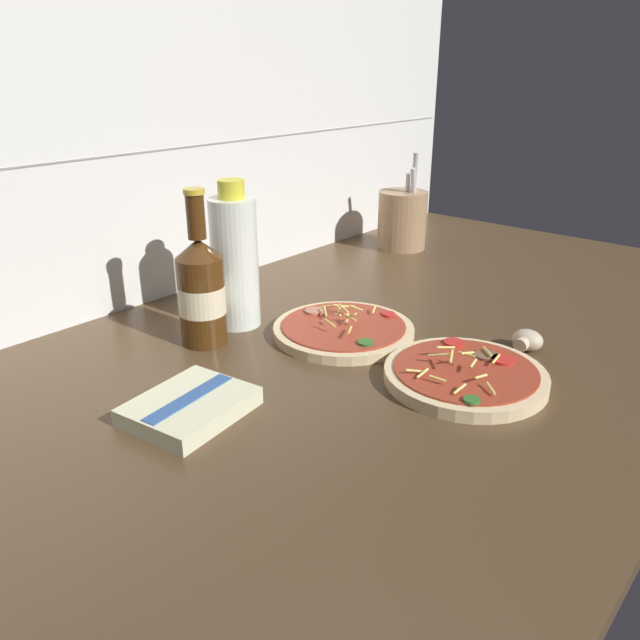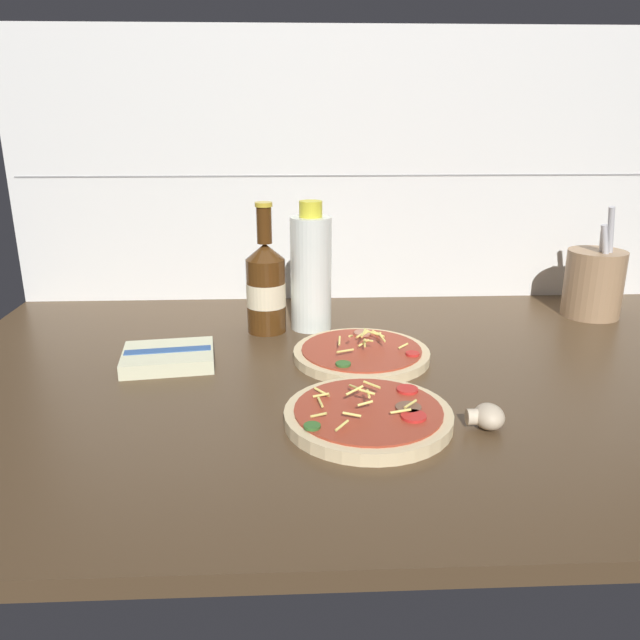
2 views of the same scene
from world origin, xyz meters
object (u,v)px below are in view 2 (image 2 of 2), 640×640
Objects in this scene: pizza_near at (368,416)px; pizza_far at (361,354)px; dish_towel at (168,357)px; oil_bottle at (311,271)px; beer_bottle at (266,286)px; utensil_crock at (594,283)px; mushroom_left at (487,417)px.

pizza_near is 23.43cm from pizza_far.
oil_bottle is at bearing 35.95° from dish_towel.
pizza_far is 32.75cm from dish_towel.
beer_bottle is (-16.77, 15.39, 8.06)cm from pizza_far.
pizza_near is 69.47cm from utensil_crock.
pizza_far is 0.94× the size of beer_bottle.
beer_bottle is 1.07× the size of utensil_crock.
pizza_near is 0.93× the size of beer_bottle.
mushroom_left is 0.31× the size of dish_towel.
mushroom_left reaches higher than dish_towel.
pizza_far is at bearing -156.18° from utensil_crock.
mushroom_left is at bearing -27.81° from dish_towel.
dish_towel is (-24.62, -17.86, -10.20)cm from oil_bottle.
beer_bottle is at bearing 111.43° from pizza_near.
beer_bottle is at bearing -174.15° from utensil_crock.
pizza_far is at bearing -64.42° from oil_bottle.
pizza_far is 1.42× the size of dish_towel.
beer_bottle is at bearing 45.57° from dish_towel.
pizza_near reaches higher than mushroom_left.
mushroom_left is (14.09, -25.60, 0.75)cm from pizza_far.
oil_bottle reaches higher than dish_towel.
pizza_far is 24.15cm from beer_bottle.
utensil_crock reaches higher than pizza_far.
pizza_near is at bearing 171.95° from mushroom_left.
utensil_crock is at bearing 15.56° from dish_towel.
beer_bottle is at bearing -169.71° from oil_bottle.
mushroom_left is (15.65, -2.21, 0.64)cm from pizza_near.
beer_bottle is 67.61cm from utensil_crock.
utensil_crock is (58.57, 5.32, -4.33)cm from oil_bottle.
pizza_far is at bearing 1.57° from dish_towel.
utensil_crock is at bearing 52.78° from mushroom_left.
beer_bottle is 24.10cm from dish_towel.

